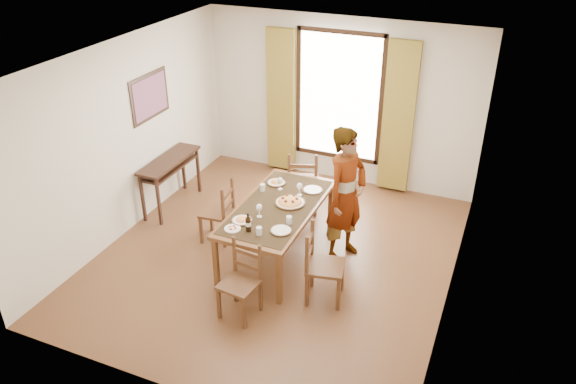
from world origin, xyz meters
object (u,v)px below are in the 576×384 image
at_px(dining_table, 278,210).
at_px(console_table, 170,166).
at_px(pasta_platter, 290,200).
at_px(man, 346,195).

bearing_deg(dining_table, console_table, 164.34).
xyz_separation_m(console_table, dining_table, (2.03, -0.57, 0.01)).
bearing_deg(pasta_platter, console_table, 168.07).
bearing_deg(man, console_table, 105.71).
height_order(console_table, man, man).
relative_size(console_table, pasta_platter, 3.00).
height_order(dining_table, man, man).
bearing_deg(man, dining_table, 132.40).
distance_m(man, pasta_platter, 0.73).
height_order(dining_table, pasta_platter, pasta_platter).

